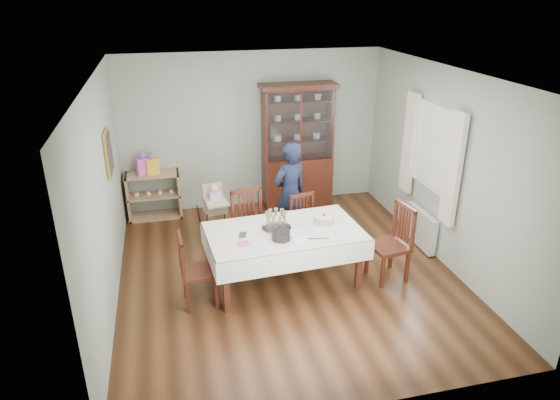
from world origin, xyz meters
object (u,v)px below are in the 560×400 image
object	(u,v)px
sideboard	(154,195)
high_chair	(216,219)
china_cabinet	(297,145)
gift_bag_orange	(153,164)
gift_bag_pink	(143,165)
chair_end_left	(198,283)
dining_table	(284,256)
chair_far_right	(307,238)
chair_end_right	(389,257)
champagne_tray	(276,223)
birthday_cake	(324,220)
woman	(290,193)
chair_far_left	(253,243)

from	to	relation	value
sideboard	high_chair	bearing A→B (deg)	-50.46
china_cabinet	gift_bag_orange	distance (m)	2.48
gift_bag_pink	chair_end_left	bearing A→B (deg)	-76.73
dining_table	sideboard	distance (m)	2.99
sideboard	gift_bag_orange	distance (m)	0.57
chair_far_right	dining_table	bearing A→B (deg)	-141.30
chair_end_right	champagne_tray	distance (m)	1.60
chair_end_left	birthday_cake	xyz separation A→B (m)	(1.71, 0.31, 0.53)
chair_end_left	woman	xyz separation A→B (m)	(1.51, 1.36, 0.51)
woman	champagne_tray	size ratio (longest dim) A/B	4.04
china_cabinet	chair_far_right	xyz separation A→B (m)	(-0.35, -1.84, -0.85)
chair_end_left	gift_bag_pink	xyz separation A→B (m)	(-0.64, 2.70, 0.68)
china_cabinet	gift_bag_pink	distance (m)	2.63
chair_far_left	chair_end_left	xyz separation A→B (m)	(-0.84, -0.81, -0.04)
china_cabinet	birthday_cake	bearing A→B (deg)	-96.72
sideboard	chair_far_right	xyz separation A→B (m)	(2.15, -1.86, -0.13)
dining_table	woman	bearing A→B (deg)	72.25
chair_end_right	woman	world-z (taller)	woman
chair_end_left	high_chair	size ratio (longest dim) A/B	1.01
chair_end_right	gift_bag_orange	distance (m)	4.10
dining_table	gift_bag_pink	distance (m)	3.10
dining_table	chair_end_right	distance (m)	1.41
champagne_tray	birthday_cake	size ratio (longest dim) A/B	1.25
sideboard	chair_end_right	xyz separation A→B (m)	(3.05, -2.71, -0.09)
high_chair	gift_bag_orange	world-z (taller)	gift_bag_orange
chair_end_left	gift_bag_pink	world-z (taller)	gift_bag_pink
dining_table	chair_far_left	size ratio (longest dim) A/B	1.92
chair_end_right	gift_bag_orange	world-z (taller)	gift_bag_orange
woman	birthday_cake	world-z (taller)	woman
chair_far_left	high_chair	xyz separation A→B (m)	(-0.43, 0.80, 0.05)
china_cabinet	woman	bearing A→B (deg)	-109.68
chair_far_left	dining_table	bearing A→B (deg)	-74.85
champagne_tray	chair_far_right	bearing A→B (deg)	43.64
china_cabinet	chair_end_right	size ratio (longest dim) A/B	2.09
dining_table	chair_end_left	world-z (taller)	chair_end_left
sideboard	woman	xyz separation A→B (m)	(2.02, -1.36, 0.39)
chair_end_left	chair_end_right	bearing A→B (deg)	-92.21
chair_far_left	gift_bag_orange	world-z (taller)	gift_bag_orange
chair_end_right	gift_bag_pink	size ratio (longest dim) A/B	2.78
sideboard	high_chair	size ratio (longest dim) A/B	0.96
dining_table	chair_end_right	world-z (taller)	chair_end_right
gift_bag_orange	champagne_tray	bearing A→B (deg)	-57.14
sideboard	birthday_cake	size ratio (longest dim) A/B	2.87
high_chair	gift_bag_pink	xyz separation A→B (m)	(-1.04, 1.09, 0.60)
gift_bag_orange	dining_table	bearing A→B (deg)	-56.52
dining_table	china_cabinet	bearing A→B (deg)	71.20
chair_far_right	gift_bag_pink	world-z (taller)	gift_bag_pink
chair_end_left	woman	size ratio (longest dim) A/B	0.60
birthday_cake	gift_bag_pink	distance (m)	3.35
chair_far_right	chair_end_left	distance (m)	1.85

